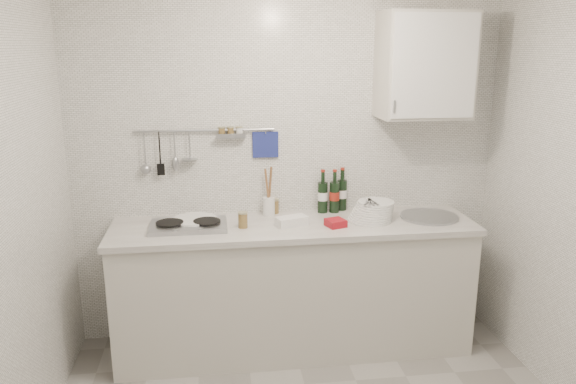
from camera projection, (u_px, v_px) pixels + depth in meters
The scene contains 14 objects.
back_wall at pixel (288, 166), 3.98m from camera, with size 3.00×0.02×2.50m, color silver.
counter at pixel (295, 290), 3.90m from camera, with size 2.44×0.64×0.96m.
wall_rail at pixel (202, 144), 3.82m from camera, with size 0.98×0.09×0.34m.
wall_cabinet at pixel (425, 65), 3.74m from camera, with size 0.60×0.38×0.70m.
plate_stack_hob at pixel (194, 221), 3.74m from camera, with size 0.31×0.31×0.04m.
plate_stack_sink at pixel (373, 211), 3.83m from camera, with size 0.32×0.31×0.13m.
wine_bottles at pixel (333, 190), 4.00m from camera, with size 0.22×0.12×0.31m.
butter_dish at pixel (292, 221), 3.72m from camera, with size 0.21×0.10×0.06m, color white.
strawberry_punnet at pixel (336, 223), 3.70m from camera, with size 0.12×0.12×0.05m, color #B01315.
utensil_crock at pixel (269, 204), 3.93m from camera, with size 0.09×0.09×0.35m.
jar_a at pixel (274, 206), 3.99m from camera, with size 0.07×0.07×0.11m.
jar_b at pixel (369, 205), 4.08m from camera, with size 0.06×0.06×0.07m.
jar_c at pixel (365, 212), 3.90m from camera, with size 0.06×0.06×0.07m.
jar_d at pixel (243, 220), 3.67m from camera, with size 0.07×0.07×0.11m.
Camera 1 is at (-0.53, -2.46, 2.09)m, focal length 35.00 mm.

